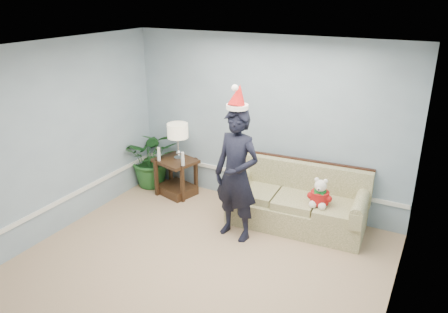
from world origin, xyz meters
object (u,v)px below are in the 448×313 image
side_table (176,180)px  houseplant (153,158)px  man (237,175)px  teddy_bear (320,196)px  table_lamp (178,132)px  sofa (298,204)px

side_table → houseplant: size_ratio=0.74×
man → teddy_bear: 1.19m
side_table → man: 1.82m
table_lamp → teddy_bear: bearing=-6.0°
houseplant → teddy_bear: bearing=-5.9°
side_table → teddy_bear: bearing=-4.8°
sofa → side_table: 2.17m
side_table → houseplant: bearing=169.3°
side_table → teddy_bear: (2.53, -0.21, 0.39)m
sofa → houseplant: size_ratio=1.91×
houseplant → teddy_bear: size_ratio=2.54×
man → sofa: bearing=57.2°
table_lamp → houseplant: (-0.58, 0.05, -0.57)m
side_table → teddy_bear: size_ratio=1.87×
table_lamp → houseplant: 0.82m
houseplant → table_lamp: bearing=-5.2°
side_table → table_lamp: size_ratio=1.26×
houseplant → teddy_bear: (3.09, -0.32, 0.10)m
side_table → teddy_bear: teddy_bear is taller
table_lamp → man: man is taller
sofa → houseplant: (-2.72, 0.12, 0.20)m
teddy_bear → man: bearing=-155.4°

